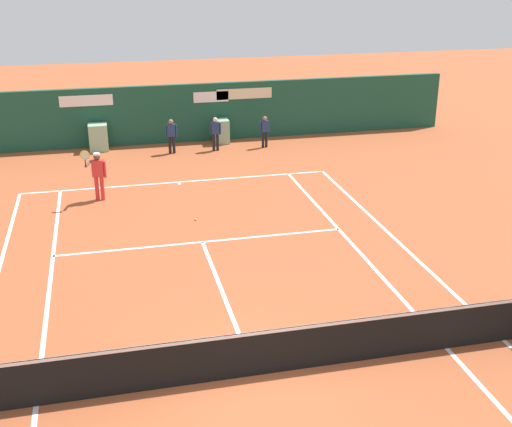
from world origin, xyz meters
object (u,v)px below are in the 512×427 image
at_px(player_on_baseline, 98,172).
at_px(ball_kid_right_post, 265,130).
at_px(ball_kid_left_post, 215,131).
at_px(ball_kid_centre_post, 171,134).
at_px(tennis_ball_by_sideline, 196,219).

distance_m(player_on_baseline, ball_kid_right_post, 8.28).
relative_size(ball_kid_left_post, ball_kid_right_post, 1.05).
distance_m(player_on_baseline, ball_kid_centre_post, 5.65).
bearing_deg(tennis_ball_by_sideline, ball_kid_right_post, 61.56).
bearing_deg(player_on_baseline, ball_kid_right_post, -129.01).
height_order(ball_kid_centre_post, ball_kid_right_post, ball_kid_centre_post).
relative_size(ball_kid_centre_post, tennis_ball_by_sideline, 20.38).
xyz_separation_m(player_on_baseline, tennis_ball_by_sideline, (2.76, -2.47, -0.92)).
xyz_separation_m(player_on_baseline, ball_kid_right_post, (6.72, 4.84, -0.21)).
bearing_deg(ball_kid_centre_post, tennis_ball_by_sideline, 94.78).
bearing_deg(ball_kid_right_post, tennis_ball_by_sideline, 52.52).
height_order(ball_kid_left_post, ball_kid_right_post, ball_kid_left_post).
height_order(player_on_baseline, tennis_ball_by_sideline, player_on_baseline).
relative_size(ball_kid_centre_post, ball_kid_right_post, 1.07).
height_order(player_on_baseline, ball_kid_right_post, player_on_baseline).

